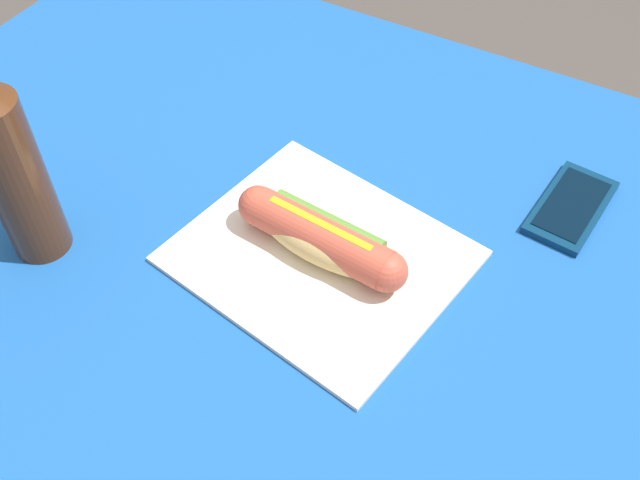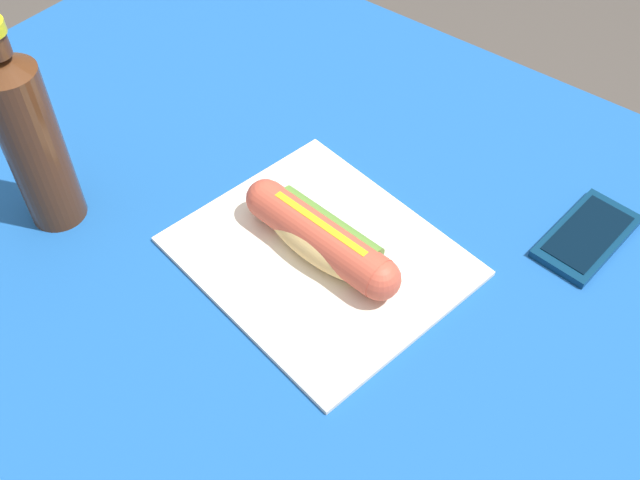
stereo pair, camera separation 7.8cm
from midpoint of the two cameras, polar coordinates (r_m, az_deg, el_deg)
name	(u,v)px [view 2 (the right image)]	position (r m, az deg, el deg)	size (l,w,h in m)	color
dining_table	(251,316)	(0.90, -2.96, -6.06)	(1.14, 1.01, 0.72)	brown
paper_wrapper	(320,256)	(0.80, 2.78, -1.43)	(0.29, 0.25, 0.01)	silver
hot_dog	(321,238)	(0.78, 2.91, 0.02)	(0.21, 0.07, 0.05)	#DBB26B
cell_phone	(587,236)	(0.88, 22.52, 0.14)	(0.08, 0.14, 0.01)	#0A2D4C
soda_bottle	(31,139)	(0.81, -19.08, 7.31)	(0.06, 0.06, 0.25)	#4C2814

